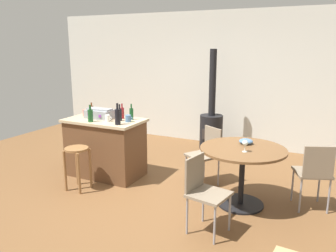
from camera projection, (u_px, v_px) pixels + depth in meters
name	position (u px, v px, depth m)	size (l,w,h in m)	color
ground_plane	(159.00, 196.00, 4.69)	(8.80, 8.80, 0.00)	brown
back_wall	(225.00, 79.00, 6.91)	(8.00, 0.10, 2.70)	beige
kitchen_island	(106.00, 147.00, 5.35)	(1.20, 0.70, 0.91)	brown
wooden_stool	(77.00, 159.00, 4.80)	(0.33, 0.33, 0.62)	olive
dining_table	(242.00, 162.00, 4.29)	(1.08, 1.08, 0.77)	black
folding_chair_near	(314.00, 171.00, 4.18)	(0.52, 0.52, 0.87)	#7F705B
folding_chair_far	(206.00, 151.00, 5.02)	(0.55, 0.55, 0.85)	#7F705B
folding_chair_left	(204.00, 189.00, 3.70)	(0.47, 0.47, 0.85)	#7F705B
wood_stove	(211.00, 127.00, 6.55)	(0.44, 0.45, 1.96)	black
toolbox	(100.00, 114.00, 5.31)	(0.42, 0.27, 0.16)	gray
bottle_0	(120.00, 114.00, 5.12)	(0.06, 0.06, 0.25)	black
bottle_1	(90.00, 115.00, 5.05)	(0.08, 0.08, 0.26)	#194C23
bottle_2	(92.00, 110.00, 5.57)	(0.06, 0.06, 0.20)	#603314
bottle_3	(131.00, 114.00, 5.20)	(0.06, 0.06, 0.24)	#194C23
bottle_4	(122.00, 113.00, 5.28)	(0.06, 0.06, 0.24)	maroon
bottle_5	(118.00, 116.00, 4.86)	(0.08, 0.08, 0.31)	black
cup_0	(85.00, 113.00, 5.50)	(0.12, 0.08, 0.10)	#DB6651
cup_1	(128.00, 118.00, 5.05)	(0.12, 0.09, 0.10)	#4C7099
cup_2	(108.00, 118.00, 5.08)	(0.11, 0.07, 0.10)	white
wine_glass	(245.00, 143.00, 4.08)	(0.07, 0.07, 0.14)	silver
serving_bowl	(246.00, 141.00, 4.42)	(0.18, 0.18, 0.07)	#4C7099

